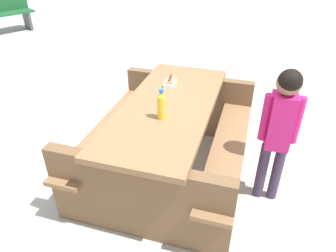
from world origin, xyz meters
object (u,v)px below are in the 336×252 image
at_px(picnic_table, 168,133).
at_px(hotdog_tray, 170,82).
at_px(soda_bottle, 162,105).
at_px(child_in_coat, 280,122).

distance_m(picnic_table, hotdog_tray, 0.53).
relative_size(soda_bottle, hotdog_tray, 1.23).
bearing_deg(picnic_table, hotdog_tray, 26.04).
distance_m(hotdog_tray, child_in_coat, 1.13).
relative_size(soda_bottle, child_in_coat, 0.21).
bearing_deg(hotdog_tray, soda_bottle, -157.37).
xyz_separation_m(picnic_table, hotdog_tray, (0.36, 0.18, 0.34)).
height_order(picnic_table, child_in_coat, child_in_coat).
relative_size(picnic_table, soda_bottle, 8.08).
bearing_deg(child_in_coat, hotdog_tray, 77.63).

